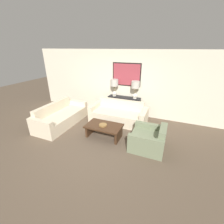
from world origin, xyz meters
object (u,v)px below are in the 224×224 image
object	(u,v)px
table_lamp_left	(114,85)
couch_by_back_wall	(119,115)
couch_by_side	(61,117)
coffee_table	(104,128)
armchair_near_back_wall	(149,140)
console_table	(124,106)
decorative_bowl	(103,125)
table_lamp_right	(135,87)

from	to	relation	value
table_lamp_left	couch_by_back_wall	distance (m)	1.28
table_lamp_left	couch_by_back_wall	xyz separation A→B (m)	(0.44, -0.65, -1.01)
couch_by_side	couch_by_back_wall	bearing A→B (deg)	28.03
coffee_table	armchair_near_back_wall	bearing A→B (deg)	-1.08
console_table	decorative_bowl	size ratio (longest dim) A/B	5.32
table_lamp_left	couch_by_side	size ratio (longest dim) A/B	0.32
console_table	table_lamp_right	bearing A→B (deg)	0.00
couch_by_back_wall	decorative_bowl	xyz separation A→B (m)	(-0.06, -1.27, 0.17)
armchair_near_back_wall	table_lamp_left	bearing A→B (deg)	133.91
couch_by_side	coffee_table	bearing A→B (deg)	-6.01
couch_by_side	coffee_table	xyz separation A→B (m)	(1.89, -0.20, 0.03)
console_table	decorative_bowl	xyz separation A→B (m)	(-0.06, -1.91, 0.04)
couch_by_back_wall	couch_by_side	distance (m)	2.20
table_lamp_left	couch_by_back_wall	bearing A→B (deg)	-55.62
table_lamp_right	decorative_bowl	size ratio (longest dim) A/B	2.77
console_table	armchair_near_back_wall	size ratio (longest dim) A/B	1.41
table_lamp_right	armchair_near_back_wall	world-z (taller)	table_lamp_right
table_lamp_right	decorative_bowl	xyz separation A→B (m)	(-0.51, -1.91, -0.85)
couch_by_back_wall	armchair_near_back_wall	size ratio (longest dim) A/B	2.28
table_lamp_left	decorative_bowl	size ratio (longest dim) A/B	2.77
console_table	coffee_table	size ratio (longest dim) A/B	1.17
table_lamp_right	couch_by_side	world-z (taller)	table_lamp_right
couch_by_side	console_table	bearing A→B (deg)	40.87
console_table	coffee_table	world-z (taller)	console_table
coffee_table	decorative_bowl	distance (m)	0.14
couch_by_side	decorative_bowl	distance (m)	1.90
console_table	table_lamp_left	size ratio (longest dim) A/B	1.92
couch_by_back_wall	coffee_table	xyz separation A→B (m)	(-0.05, -1.23, 0.03)
couch_by_back_wall	decorative_bowl	size ratio (longest dim) A/B	8.60
console_table	armchair_near_back_wall	world-z (taller)	console_table
coffee_table	decorative_bowl	xyz separation A→B (m)	(-0.02, -0.03, 0.14)
table_lamp_left	armchair_near_back_wall	size ratio (longest dim) A/B	0.73
table_lamp_left	couch_by_side	bearing A→B (deg)	-131.74
table_lamp_right	couch_by_side	size ratio (longest dim) A/B	0.32
couch_by_side	decorative_bowl	size ratio (longest dim) A/B	8.60
couch_by_back_wall	armchair_near_back_wall	world-z (taller)	couch_by_back_wall
console_table	armchair_near_back_wall	xyz separation A→B (m)	(1.39, -1.91, -0.14)
table_lamp_left	armchair_near_back_wall	bearing A→B (deg)	-46.09
coffee_table	decorative_bowl	world-z (taller)	decorative_bowl
couch_by_side	decorative_bowl	world-z (taller)	couch_by_side
table_lamp_right	coffee_table	size ratio (longest dim) A/B	0.61
console_table	decorative_bowl	bearing A→B (deg)	-91.93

